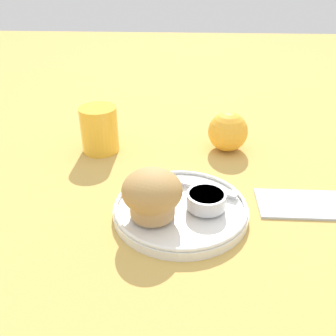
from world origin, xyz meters
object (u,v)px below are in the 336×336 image
at_px(muffin, 152,194).
at_px(juice_glass, 99,129).
at_px(butter_knife, 190,183).
at_px(orange_fruit, 228,132).

distance_m(muffin, juice_glass, 0.27).
relative_size(butter_knife, juice_glass, 1.70).
relative_size(muffin, juice_glass, 0.95).
distance_m(butter_knife, orange_fruit, 0.19).
distance_m(muffin, orange_fruit, 0.28).
height_order(butter_knife, orange_fruit, orange_fruit).
bearing_deg(butter_knife, orange_fruit, 89.18).
relative_size(butter_knife, orange_fruit, 1.95).
xyz_separation_m(butter_knife, juice_glass, (-0.18, 0.15, 0.02)).
xyz_separation_m(muffin, juice_glass, (-0.13, 0.24, -0.01)).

